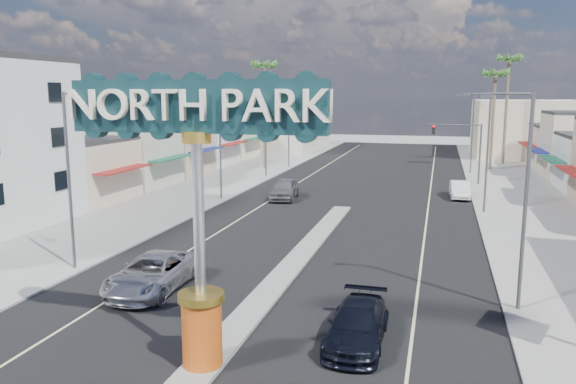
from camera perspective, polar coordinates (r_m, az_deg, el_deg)
The scene contains 24 objects.
ground at distance 45.25m, azimuth 5.77°, elevation -1.44°, with size 160.00×160.00×0.00m, color gray.
road at distance 45.25m, azimuth 5.77°, elevation -1.44°, with size 20.00×120.00×0.01m, color black.
median_island at distance 30.02m, azimuth 0.68°, elevation -7.12°, with size 1.30×30.00×0.16m, color gray.
sidewalk_left at distance 49.44m, azimuth -10.45°, elevation -0.52°, with size 8.00×120.00×0.12m, color gray.
sidewalk_right at distance 45.19m, azimuth 23.57°, elevation -2.17°, with size 8.00×120.00×0.12m, color gray.
storefront_row_left at distance 65.05m, azimuth -13.56°, elevation 4.46°, with size 12.00×42.00×6.00m, color beige.
backdrop_far_left at distance 93.59m, azimuth -3.02°, elevation 6.92°, with size 20.00×20.00×8.00m, color #B7B29E.
backdrop_far_right at distance 90.15m, azimuth 24.77°, elevation 5.92°, with size 20.00×20.00×8.00m, color beige.
gateway_sign at distance 17.58m, azimuth -9.16°, elevation 0.12°, with size 8.20×1.50×9.15m.
traffic_signal_left at distance 60.23m, azimuth -0.62°, elevation 5.54°, with size 5.09×0.45×6.00m.
traffic_signal_right at distance 58.00m, azimuth 17.19°, elevation 4.93°, with size 5.09×0.45×6.00m.
streetlight_l_near at distance 29.84m, azimuth -21.15°, elevation 1.91°, with size 2.03×0.22×9.00m.
streetlight_l_mid at distance 47.35m, azimuth -6.73°, elevation 5.24°, with size 2.03×0.22×9.00m.
streetlight_l_far at distance 68.21m, azimuth 0.20°, elevation 6.72°, with size 2.03×0.22×9.00m.
streetlight_r_near at distance 24.31m, azimuth 22.68°, elevation 0.12°, with size 2.03×0.22×9.00m.
streetlight_r_mid at distance 44.08m, azimuth 19.42°, elevation 4.40°, with size 2.03×0.22×9.00m.
streetlight_r_far at distance 65.98m, azimuth 18.10°, elevation 6.13°, with size 2.03×0.22×9.00m.
palm_left_far at distance 66.96m, azimuth -2.42°, elevation 12.16°, with size 2.60×2.60×13.10m.
palm_right_mid at distance 70.05m, azimuth 20.32°, elevation 10.73°, with size 2.60×2.60×12.10m.
palm_right_far at distance 76.27m, azimuth 21.54°, elevation 11.88°, with size 2.60×2.60×14.10m.
suv_left at distance 26.60m, azimuth -13.58°, elevation -8.02°, with size 2.70×5.86×1.63m, color #B6B7BC.
suv_right at distance 20.84m, azimuth 7.04°, elevation -13.25°, with size 1.98×4.87×1.41m, color black.
car_parked_left at distance 47.95m, azimuth -0.36°, elevation 0.32°, with size 2.07×5.14×1.75m, color slate.
car_parked_right at distance 50.70m, azimuth 17.04°, elevation 0.24°, with size 1.56×4.47×1.47m, color silver.
Camera 1 is at (7.18, -13.79, 8.88)m, focal length 35.00 mm.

